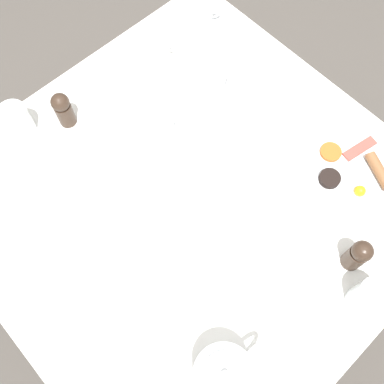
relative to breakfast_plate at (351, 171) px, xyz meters
name	(u,v)px	position (x,y,z in m)	size (l,w,h in m)	color
ground_plane	(192,269)	(-0.24, -0.35, -0.78)	(8.00, 8.00, 0.00)	#4C4742
table	(192,205)	(-0.24, -0.35, -0.08)	(1.08, 1.07, 0.77)	white
breakfast_plate	(351,171)	(0.00, 0.00, 0.00)	(0.26, 0.26, 0.04)	white
teapot_near	(165,155)	(-0.34, -0.34, 0.05)	(0.14, 0.19, 0.13)	white
teapot_far	(223,375)	(0.12, -0.59, 0.05)	(0.13, 0.22, 0.13)	white
teacup_with_saucer_left	(241,85)	(-0.38, -0.03, 0.02)	(0.16, 0.16, 0.07)	white
teacup_with_saucer_right	(199,16)	(-0.64, 0.06, 0.02)	(0.16, 0.16, 0.07)	white
water_glass_tall	(17,122)	(-0.69, -0.56, 0.04)	(0.07, 0.07, 0.10)	white
water_glass_short	(369,298)	(0.23, -0.25, 0.04)	(0.07, 0.07, 0.11)	white
wine_glass_spare	(184,222)	(-0.18, -0.43, 0.05)	(0.07, 0.07, 0.11)	white
creamer_jug	(160,38)	(-0.66, -0.08, 0.02)	(0.09, 0.07, 0.06)	white
pepper_grinder	(63,109)	(-0.63, -0.45, 0.05)	(0.05, 0.05, 0.11)	#38281E
salt_grinder	(358,255)	(0.15, -0.19, 0.05)	(0.05, 0.05, 0.11)	#38281E
fork_by_plate	(55,188)	(-0.49, -0.59, -0.01)	(0.18, 0.07, 0.00)	silver
knife_by_plate	(269,229)	(-0.04, -0.27, -0.01)	(0.14, 0.17, 0.00)	silver
spoon_for_tea	(123,83)	(-0.63, -0.26, -0.01)	(0.05, 0.16, 0.00)	silver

